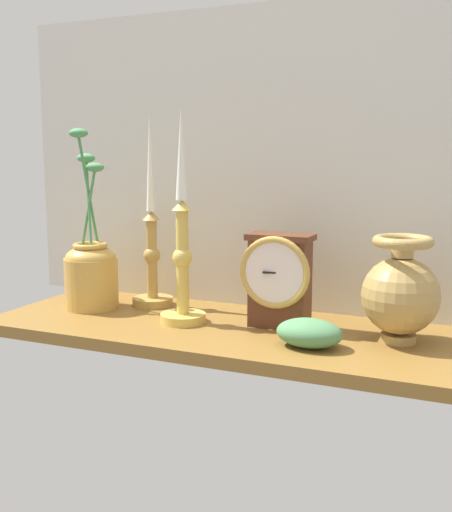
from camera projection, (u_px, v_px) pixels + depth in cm
name	position (u px, v px, depth cm)	size (l,w,h in cm)	color
ground_plane	(235.00, 332.00, 121.16)	(100.00, 36.00, 2.40)	brown
back_wall	(268.00, 160.00, 132.52)	(120.00, 2.00, 65.00)	silver
mantel_clock	(279.00, 279.00, 118.90)	(14.03, 7.97, 18.45)	#582E1B
candlestick_tall_left	(182.00, 254.00, 121.93)	(9.23, 9.23, 42.34)	gold
candlestick_tall_center	(152.00, 252.00, 136.44)	(9.09, 9.09, 42.14)	#B48C43
brass_vase_bulbous	(401.00, 292.00, 109.31)	(13.97, 13.97, 19.37)	#AC8B4B
brass_vase_jar	(91.00, 270.00, 134.70)	(11.71, 11.71, 39.03)	gold
ivy_sprig	(309.00, 333.00, 107.50)	(11.85, 8.29, 5.11)	#4F8856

